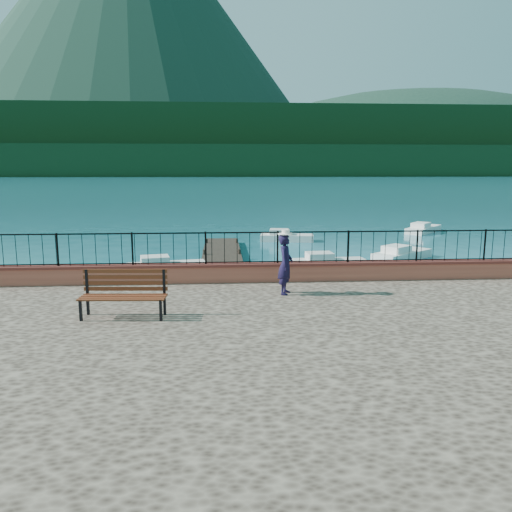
{
  "coord_description": "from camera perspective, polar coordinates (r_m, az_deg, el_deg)",
  "views": [
    {
      "loc": [
        -2.03,
        -11.34,
        4.65
      ],
      "look_at": [
        -1.09,
        2.0,
        2.3
      ],
      "focal_mm": 35.0,
      "sensor_mm": 36.0,
      "label": 1
    }
  ],
  "objects": [
    {
      "name": "boat_1",
      "position": [
        23.7,
        8.47,
        -0.47
      ],
      "size": [
        3.48,
        1.51,
        0.8
      ],
      "primitive_type": "cube",
      "rotation": [
        0.0,
        0.0,
        0.06
      ],
      "color": "silver",
      "rests_on": "ground"
    },
    {
      "name": "park_bench",
      "position": [
        12.12,
        -14.87,
        -5.31
      ],
      "size": [
        2.03,
        0.78,
        1.11
      ],
      "rotation": [
        0.0,
        0.0,
        -0.07
      ],
      "color": "black",
      "rests_on": "promenade"
    },
    {
      "name": "volcano",
      "position": [
        744.49,
        -14.32,
        24.1
      ],
      "size": [
        560.0,
        560.0,
        380.0
      ],
      "primitive_type": "cone",
      "color": "#142D23",
      "rests_on": "ground"
    },
    {
      "name": "railing",
      "position": [
        15.36,
        3.59,
        0.98
      ],
      "size": [
        27.0,
        0.05,
        0.95
      ],
      "primitive_type": "cube",
      "color": "black",
      "rests_on": "parapet"
    },
    {
      "name": "companion_hill",
      "position": [
        612.98,
        17.4,
        9.09
      ],
      "size": [
        448.0,
        384.0,
        180.0
      ],
      "primitive_type": "ellipsoid",
      "color": "#142D23",
      "rests_on": "ground"
    },
    {
      "name": "foothills",
      "position": [
        371.75,
        -3.84,
        12.62
      ],
      "size": [
        900.0,
        120.0,
        44.0
      ],
      "primitive_type": "cube",
      "color": "black",
      "rests_on": "ground"
    },
    {
      "name": "hat",
      "position": [
        13.67,
        3.42,
        2.76
      ],
      "size": [
        0.44,
        0.44,
        0.12
      ],
      "primitive_type": "cylinder",
      "color": "white",
      "rests_on": "person"
    },
    {
      "name": "boat_5",
      "position": [
        38.87,
        18.61,
        3.17
      ],
      "size": [
        3.78,
        4.07,
        0.8
      ],
      "primitive_type": "cube",
      "rotation": [
        0.0,
        0.0,
        0.85
      ],
      "color": "white",
      "rests_on": "ground"
    },
    {
      "name": "boat_0",
      "position": [
        22.92,
        -10.15,
        -0.88
      ],
      "size": [
        3.71,
        1.98,
        0.8
      ],
      "primitive_type": "cube",
      "rotation": [
        0.0,
        0.0,
        0.2
      ],
      "color": "silver",
      "rests_on": "ground"
    },
    {
      "name": "parapet",
      "position": [
        15.5,
        3.56,
        -1.81
      ],
      "size": [
        28.0,
        0.46,
        0.58
      ],
      "primitive_type": "cube",
      "color": "#BF5B45",
      "rests_on": "promenade"
    },
    {
      "name": "person",
      "position": [
        13.81,
        3.38,
        -0.95
      ],
      "size": [
        0.56,
        0.7,
        1.68
      ],
      "primitive_type": "imported",
      "rotation": [
        0.0,
        0.0,
        1.28
      ],
      "color": "black",
      "rests_on": "promenade"
    },
    {
      "name": "dock",
      "position": [
        23.77,
        -3.91,
        -0.97
      ],
      "size": [
        2.0,
        16.0,
        0.3
      ],
      "primitive_type": "cube",
      "color": "#2D231C",
      "rests_on": "ground"
    },
    {
      "name": "promenade",
      "position": [
        7.0,
        15.16,
        -25.76
      ],
      "size": [
        30.0,
        20.0,
        1.2
      ],
      "primitive_type": "cube",
      "color": "#332821",
      "rests_on": "ground"
    },
    {
      "name": "boat_4",
      "position": [
        32.44,
        3.55,
        2.42
      ],
      "size": [
        3.55,
        1.82,
        0.8
      ],
      "primitive_type": "cube",
      "rotation": [
        0.0,
        0.0,
        -0.16
      ],
      "color": "silver",
      "rests_on": "ground"
    },
    {
      "name": "ground",
      "position": [
        12.42,
        5.79,
        -12.07
      ],
      "size": [
        2000.0,
        2000.0,
        0.0
      ],
      "primitive_type": "plane",
      "color": "#19596B",
      "rests_on": "ground"
    },
    {
      "name": "boat_2",
      "position": [
        26.94,
        16.37,
        0.49
      ],
      "size": [
        3.74,
        3.33,
        0.8
      ],
      "primitive_type": "cube",
      "rotation": [
        0.0,
        0.0,
        0.67
      ],
      "color": "white",
      "rests_on": "ground"
    },
    {
      "name": "far_forest",
      "position": [
        311.37,
        -3.75,
        10.75
      ],
      "size": [
        900.0,
        60.0,
        18.0
      ],
      "primitive_type": "cube",
      "color": "black",
      "rests_on": "ground"
    }
  ]
}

